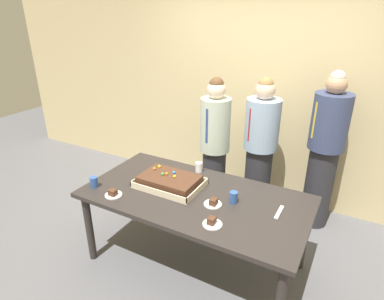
% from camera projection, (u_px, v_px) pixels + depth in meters
% --- Properties ---
extents(ground_plane, '(12.00, 12.00, 0.00)m').
position_uv_depth(ground_plane, '(195.00, 261.00, 3.13)').
color(ground_plane, '#5B5B60').
extents(interior_back_panel, '(8.00, 0.12, 3.00)m').
position_uv_depth(interior_back_panel, '(259.00, 78.00, 3.81)').
color(interior_back_panel, '#CCB784').
rests_on(interior_back_panel, ground_plane).
extents(party_table, '(1.96, 1.01, 0.75)m').
position_uv_depth(party_table, '(195.00, 202.00, 2.86)').
color(party_table, '#2D2826').
rests_on(party_table, ground_plane).
extents(sheet_cake, '(0.59, 0.41, 0.12)m').
position_uv_depth(sheet_cake, '(170.00, 181.00, 2.96)').
color(sheet_cake, beige).
rests_on(sheet_cake, party_table).
extents(plated_slice_near_left, '(0.15, 0.15, 0.06)m').
position_uv_depth(plated_slice_near_left, '(213.00, 203.00, 2.68)').
color(plated_slice_near_left, white).
rests_on(plated_slice_near_left, party_table).
extents(plated_slice_near_right, '(0.15, 0.15, 0.06)m').
position_uv_depth(plated_slice_near_right, '(113.00, 194.00, 2.81)').
color(plated_slice_near_right, white).
rests_on(plated_slice_near_right, party_table).
extents(plated_slice_far_left, '(0.15, 0.15, 0.06)m').
position_uv_depth(plated_slice_far_left, '(212.00, 223.00, 2.43)').
color(plated_slice_far_left, white).
rests_on(plated_slice_far_left, party_table).
extents(drink_cup_nearest, '(0.07, 0.07, 0.10)m').
position_uv_depth(drink_cup_nearest, '(234.00, 197.00, 2.70)').
color(drink_cup_nearest, '#2D5199').
rests_on(drink_cup_nearest, party_table).
extents(drink_cup_middle, '(0.07, 0.07, 0.10)m').
position_uv_depth(drink_cup_middle, '(199.00, 167.00, 3.22)').
color(drink_cup_middle, white).
rests_on(drink_cup_middle, party_table).
extents(drink_cup_far_end, '(0.07, 0.07, 0.10)m').
position_uv_depth(drink_cup_far_end, '(94.00, 182.00, 2.94)').
color(drink_cup_far_end, '#2D5199').
rests_on(drink_cup_far_end, party_table).
extents(cake_server_utensil, '(0.03, 0.20, 0.01)m').
position_uv_depth(cake_server_utensil, '(279.00, 212.00, 2.58)').
color(cake_server_utensil, silver).
rests_on(cake_server_utensil, party_table).
extents(person_serving_front, '(0.37, 0.37, 1.62)m').
position_uv_depth(person_serving_front, '(260.00, 149.00, 3.55)').
color(person_serving_front, '#28282D').
rests_on(person_serving_front, ground_plane).
extents(person_green_shirt_behind, '(0.32, 0.32, 1.62)m').
position_uv_depth(person_green_shirt_behind, '(215.00, 148.00, 3.54)').
color(person_green_shirt_behind, '#28282D').
rests_on(person_green_shirt_behind, ground_plane).
extents(person_striped_tie_right, '(0.37, 0.37, 1.72)m').
position_uv_depth(person_striped_tie_right, '(325.00, 151.00, 3.37)').
color(person_striped_tie_right, '#28282D').
rests_on(person_striped_tie_right, ground_plane).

